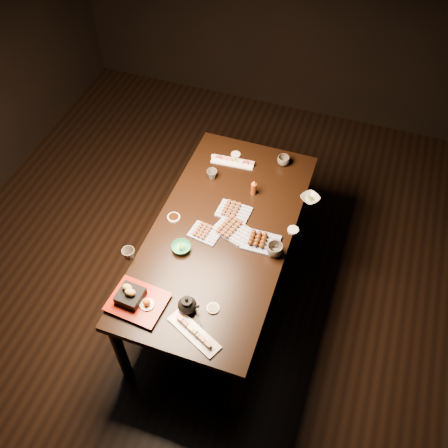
{
  "coord_description": "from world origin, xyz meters",
  "views": [
    {
      "loc": [
        0.98,
        -1.83,
        3.33
      ],
      "look_at": [
        0.29,
        0.15,
        0.77
      ],
      "focal_mm": 40.0,
      "sensor_mm": 36.0,
      "label": 1
    }
  ],
  "objects_px": {
    "edamame_bowl_green": "(181,248)",
    "teacup_near_left": "(129,254)",
    "condiment_bottle": "(254,187)",
    "sushi_platter_near": "(194,332)",
    "teacup_mid_right": "(275,250)",
    "dining_table": "(222,264)",
    "yakitori_plate_center": "(205,232)",
    "teapot": "(187,304)",
    "yakitori_plate_left": "(234,210)",
    "tempura_tray": "(137,298)",
    "teacup_far_left": "(212,174)",
    "edamame_bowl_cream": "(310,198)",
    "sushi_platter_far": "(233,161)",
    "teacup_far_right": "(283,161)",
    "yakitori_plate_right": "(232,228)"
  },
  "relations": [
    {
      "from": "yakitori_plate_left",
      "to": "edamame_bowl_green",
      "type": "relative_size",
      "value": 1.77
    },
    {
      "from": "sushi_platter_far",
      "to": "condiment_bottle",
      "type": "bearing_deg",
      "value": 129.73
    },
    {
      "from": "yakitori_plate_right",
      "to": "teacup_near_left",
      "type": "height_order",
      "value": "teacup_near_left"
    },
    {
      "from": "edamame_bowl_cream",
      "to": "edamame_bowl_green",
      "type": "bearing_deg",
      "value": -134.55
    },
    {
      "from": "teacup_far_left",
      "to": "teacup_far_right",
      "type": "bearing_deg",
      "value": 34.44
    },
    {
      "from": "edamame_bowl_cream",
      "to": "sushi_platter_far",
      "type": "bearing_deg",
      "value": 164.39
    },
    {
      "from": "dining_table",
      "to": "edamame_bowl_green",
      "type": "relative_size",
      "value": 14.34
    },
    {
      "from": "teacup_near_left",
      "to": "teapot",
      "type": "xyz_separation_m",
      "value": [
        0.48,
        -0.22,
        0.02
      ]
    },
    {
      "from": "tempura_tray",
      "to": "teacup_far_right",
      "type": "bearing_deg",
      "value": 74.94
    },
    {
      "from": "sushi_platter_near",
      "to": "teapot",
      "type": "relative_size",
      "value": 2.68
    },
    {
      "from": "yakitori_plate_center",
      "to": "teacup_near_left",
      "type": "relative_size",
      "value": 2.35
    },
    {
      "from": "yakitori_plate_left",
      "to": "yakitori_plate_right",
      "type": "bearing_deg",
      "value": -73.19
    },
    {
      "from": "sushi_platter_far",
      "to": "teacup_far_left",
      "type": "height_order",
      "value": "teacup_far_left"
    },
    {
      "from": "dining_table",
      "to": "sushi_platter_near",
      "type": "xyz_separation_m",
      "value": [
        0.1,
        -0.75,
        0.4
      ]
    },
    {
      "from": "yakitori_plate_left",
      "to": "teacup_far_left",
      "type": "xyz_separation_m",
      "value": [
        -0.25,
        0.26,
        0.01
      ]
    },
    {
      "from": "edamame_bowl_cream",
      "to": "teapot",
      "type": "bearing_deg",
      "value": -114.16
    },
    {
      "from": "dining_table",
      "to": "yakitori_plate_center",
      "type": "distance_m",
      "value": 0.42
    },
    {
      "from": "yakitori_plate_left",
      "to": "condiment_bottle",
      "type": "distance_m",
      "value": 0.23
    },
    {
      "from": "yakitori_plate_left",
      "to": "teacup_far_left",
      "type": "height_order",
      "value": "teacup_far_left"
    },
    {
      "from": "tempura_tray",
      "to": "condiment_bottle",
      "type": "height_order",
      "value": "condiment_bottle"
    },
    {
      "from": "condiment_bottle",
      "to": "sushi_platter_near",
      "type": "bearing_deg",
      "value": -90.03
    },
    {
      "from": "yakitori_plate_center",
      "to": "condiment_bottle",
      "type": "relative_size",
      "value": 1.54
    },
    {
      "from": "teacup_far_left",
      "to": "tempura_tray",
      "type": "bearing_deg",
      "value": -92.96
    },
    {
      "from": "dining_table",
      "to": "teacup_mid_right",
      "type": "distance_m",
      "value": 0.57
    },
    {
      "from": "edamame_bowl_green",
      "to": "sushi_platter_near",
      "type": "bearing_deg",
      "value": -60.9
    },
    {
      "from": "sushi_platter_far",
      "to": "tempura_tray",
      "type": "distance_m",
      "value": 1.33
    },
    {
      "from": "yakitori_plate_right",
      "to": "sushi_platter_far",
      "type": "bearing_deg",
      "value": 126.19
    },
    {
      "from": "teacup_near_left",
      "to": "teacup_mid_right",
      "type": "bearing_deg",
      "value": 21.13
    },
    {
      "from": "edamame_bowl_cream",
      "to": "condiment_bottle",
      "type": "relative_size",
      "value": 0.96
    },
    {
      "from": "edamame_bowl_cream",
      "to": "teacup_far_left",
      "type": "xyz_separation_m",
      "value": [
        -0.72,
        -0.02,
        0.02
      ]
    },
    {
      "from": "edamame_bowl_green",
      "to": "teacup_far_left",
      "type": "relative_size",
      "value": 1.65
    },
    {
      "from": "yakitori_plate_center",
      "to": "yakitori_plate_left",
      "type": "relative_size",
      "value": 0.88
    },
    {
      "from": "yakitori_plate_left",
      "to": "teacup_mid_right",
      "type": "relative_size",
      "value": 2.09
    },
    {
      "from": "sushi_platter_far",
      "to": "teacup_mid_right",
      "type": "bearing_deg",
      "value": 122.21
    },
    {
      "from": "yakitori_plate_left",
      "to": "teacup_mid_right",
      "type": "height_order",
      "value": "teacup_mid_right"
    },
    {
      "from": "yakitori_plate_center",
      "to": "teacup_mid_right",
      "type": "height_order",
      "value": "teacup_mid_right"
    },
    {
      "from": "sushi_platter_far",
      "to": "teapot",
      "type": "xyz_separation_m",
      "value": [
        0.14,
        -1.26,
        0.04
      ]
    },
    {
      "from": "teacup_far_right",
      "to": "condiment_bottle",
      "type": "height_order",
      "value": "condiment_bottle"
    },
    {
      "from": "tempura_tray",
      "to": "condiment_bottle",
      "type": "xyz_separation_m",
      "value": [
        0.38,
        1.07,
        0.0
      ]
    },
    {
      "from": "edamame_bowl_cream",
      "to": "teapot",
      "type": "distance_m",
      "value": 1.18
    },
    {
      "from": "yakitori_plate_left",
      "to": "teacup_far_left",
      "type": "relative_size",
      "value": 2.92
    },
    {
      "from": "yakitori_plate_left",
      "to": "condiment_bottle",
      "type": "height_order",
      "value": "condiment_bottle"
    },
    {
      "from": "condiment_bottle",
      "to": "edamame_bowl_cream",
      "type": "bearing_deg",
      "value": 10.42
    },
    {
      "from": "dining_table",
      "to": "sushi_platter_near",
      "type": "relative_size",
      "value": 5.1
    },
    {
      "from": "edamame_bowl_green",
      "to": "teacup_near_left",
      "type": "relative_size",
      "value": 1.51
    },
    {
      "from": "dining_table",
      "to": "sushi_platter_near",
      "type": "distance_m",
      "value": 0.85
    },
    {
      "from": "yakitori_plate_center",
      "to": "teacup_mid_right",
      "type": "bearing_deg",
      "value": 8.43
    },
    {
      "from": "dining_table",
      "to": "yakitori_plate_right",
      "type": "height_order",
      "value": "yakitori_plate_right"
    },
    {
      "from": "edamame_bowl_green",
      "to": "edamame_bowl_cream",
      "type": "distance_m",
      "value": 0.97
    },
    {
      "from": "teacup_near_left",
      "to": "teacup_far_right",
      "type": "distance_m",
      "value": 1.34
    }
  ]
}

